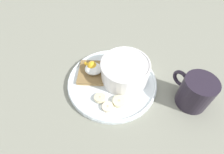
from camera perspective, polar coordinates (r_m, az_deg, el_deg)
The scene contains 9 objects.
ground_plane at distance 52.29cm, azimuth -0.00°, elevation -2.75°, with size 120.00×120.00×2.00cm, color gray.
plate at distance 50.85cm, azimuth -0.00°, elevation -1.55°, with size 25.83×25.83×1.60cm.
oatmeal_bowl at distance 49.29cm, azimuth 4.18°, elevation 2.07°, with size 13.79×13.79×6.21cm.
toast_slice at distance 52.30cm, azimuth -5.95°, elevation 1.48°, with size 9.50×9.50×1.06cm.
poached_egg at distance 51.06cm, azimuth -6.27°, elevation 2.95°, with size 6.04×6.27×3.37cm.
banana_slice_front at distance 46.90cm, azimuth -4.02°, elevation -6.81°, with size 3.96×4.03×1.44cm.
banana_slice_left at distance 46.21cm, azimuth 2.25°, elevation -8.03°, with size 3.90×3.92×1.27cm.
banana_slice_back at distance 45.54cm, azimuth -1.49°, elevation -9.75°, with size 3.32×3.31×1.02cm.
coffee_mug at distance 49.07cm, azimuth 25.54°, elevation -4.35°, with size 8.88×10.52×8.85cm.
Camera 1 is at (-0.04, 30.77, 43.29)cm, focal length 28.00 mm.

